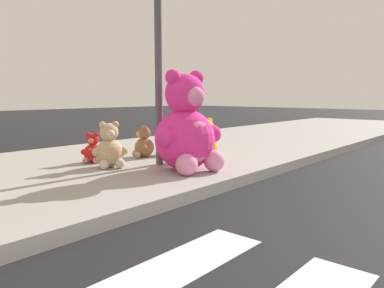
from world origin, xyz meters
TOP-DOWN VIEW (x-y plane):
  - sidewalk at (0.00, 5.20)m, footprint 28.00×4.40m
  - sign_pole at (1.00, 4.40)m, footprint 0.56×0.11m
  - plush_pink_large at (0.96, 3.81)m, footprint 1.06×0.98m
  - plush_brown at (1.31, 5.11)m, footprint 0.39×0.38m
  - plush_tan at (0.38, 4.80)m, footprint 0.48×0.48m
  - plush_red at (0.43, 5.31)m, footprint 0.34×0.34m
  - plush_yellow at (1.88, 4.23)m, footprint 0.52×0.46m
  - plush_white at (1.77, 4.99)m, footprint 0.40×0.37m

SIDE VIEW (x-z plane):
  - sidewalk at x=0.00m, z-range 0.00..0.15m
  - plush_red at x=0.43m, z-range 0.10..0.58m
  - plush_white at x=1.77m, z-range 0.10..0.62m
  - plush_brown at x=1.31m, z-range 0.10..0.64m
  - plush_tan at x=0.38m, z-range 0.08..0.76m
  - plush_yellow at x=1.88m, z-range 0.08..0.76m
  - plush_pink_large at x=0.96m, z-range 0.01..1.41m
  - sign_pole at x=1.00m, z-range 0.25..3.45m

